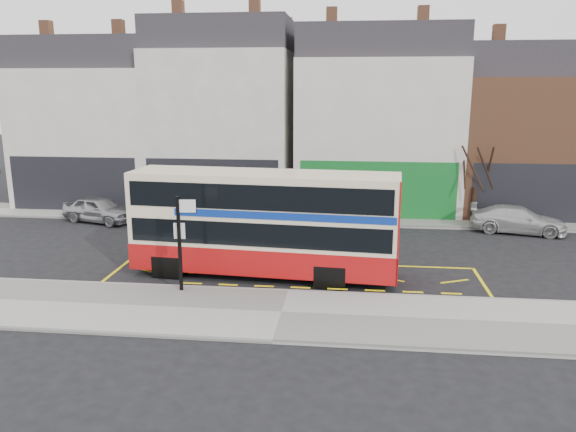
# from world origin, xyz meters

# --- Properties ---
(ground) EXTENTS (120.00, 120.00, 0.00)m
(ground) POSITION_xyz_m (0.00, 0.00, 0.00)
(ground) COLOR black
(ground) RESTS_ON ground
(pavement) EXTENTS (40.00, 4.00, 0.15)m
(pavement) POSITION_xyz_m (0.00, -2.30, 0.07)
(pavement) COLOR #9E9C96
(pavement) RESTS_ON ground
(kerb) EXTENTS (40.00, 0.15, 0.15)m
(kerb) POSITION_xyz_m (0.00, -0.38, 0.07)
(kerb) COLOR gray
(kerb) RESTS_ON ground
(far_pavement) EXTENTS (50.00, 3.00, 0.15)m
(far_pavement) POSITION_xyz_m (0.00, 11.00, 0.07)
(far_pavement) COLOR #9E9C96
(far_pavement) RESTS_ON ground
(road_markings) EXTENTS (14.00, 3.40, 0.01)m
(road_markings) POSITION_xyz_m (0.00, 1.60, 0.01)
(road_markings) COLOR yellow
(road_markings) RESTS_ON ground
(terrace_far_left) EXTENTS (8.00, 8.01, 10.80)m
(terrace_far_left) POSITION_xyz_m (-13.50, 14.99, 4.82)
(terrace_far_left) COLOR silver
(terrace_far_left) RESTS_ON ground
(terrace_left) EXTENTS (8.00, 8.01, 11.80)m
(terrace_left) POSITION_xyz_m (-5.50, 14.99, 5.32)
(terrace_left) COLOR silver
(terrace_left) RESTS_ON ground
(terrace_green_shop) EXTENTS (9.00, 8.01, 11.30)m
(terrace_green_shop) POSITION_xyz_m (3.50, 14.99, 5.07)
(terrace_green_shop) COLOR silver
(terrace_green_shop) RESTS_ON ground
(terrace_right) EXTENTS (9.00, 8.01, 10.30)m
(terrace_right) POSITION_xyz_m (12.50, 14.99, 4.57)
(terrace_right) COLOR brown
(terrace_right) RESTS_ON ground
(double_decker_bus) EXTENTS (10.14, 3.09, 3.99)m
(double_decker_bus) POSITION_xyz_m (-1.09, 1.48, 2.10)
(double_decker_bus) COLOR beige
(double_decker_bus) RESTS_ON ground
(bus_stop_post) EXTENTS (0.83, 0.16, 3.32)m
(bus_stop_post) POSITION_xyz_m (-3.64, -0.76, 2.12)
(bus_stop_post) COLOR black
(bus_stop_post) RESTS_ON pavement
(car_silver) EXTENTS (4.32, 2.75, 1.37)m
(car_silver) POSITION_xyz_m (-11.17, 9.04, 0.68)
(car_silver) COLOR #9C9DA1
(car_silver) RESTS_ON ground
(car_grey) EXTENTS (4.55, 1.92, 1.46)m
(car_grey) POSITION_xyz_m (1.76, 9.34, 0.73)
(car_grey) COLOR #414349
(car_grey) RESTS_ON ground
(car_white) EXTENTS (4.78, 2.74, 1.30)m
(car_white) POSITION_xyz_m (10.30, 9.26, 0.65)
(car_white) COLOR #B8B8B8
(car_white) RESTS_ON ground
(street_tree_right) EXTENTS (2.44, 2.44, 5.28)m
(street_tree_right) POSITION_xyz_m (8.50, 10.87, 3.60)
(street_tree_right) COLOR black
(street_tree_right) RESTS_ON ground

